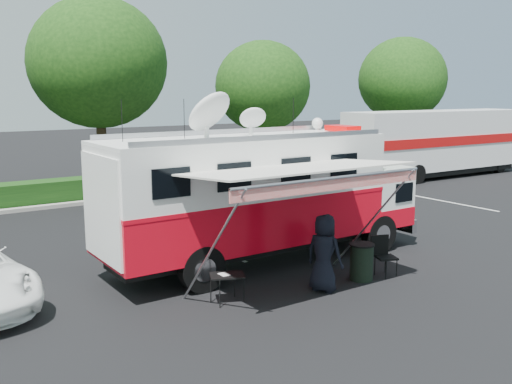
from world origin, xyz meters
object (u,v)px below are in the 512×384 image
at_px(command_truck, 264,194).
at_px(folding_table, 227,277).
at_px(trash_bin, 362,262).
at_px(semi_trailer, 436,142).

xyz_separation_m(command_truck, folding_table, (-2.45, -2.06, -1.32)).
height_order(command_truck, trash_bin, command_truck).
distance_m(folding_table, semi_trailer, 22.02).
bearing_deg(trash_bin, folding_table, 171.02).
bearing_deg(folding_table, trash_bin, -8.98).
distance_m(command_truck, trash_bin, 3.22).
bearing_deg(command_truck, trash_bin, -66.25).
distance_m(command_truck, folding_table, 3.47).
height_order(command_truck, folding_table, command_truck).
bearing_deg(command_truck, semi_trailer, 24.50).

